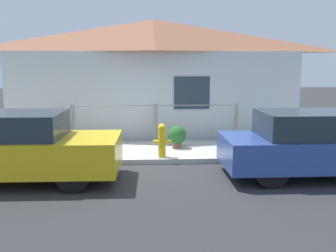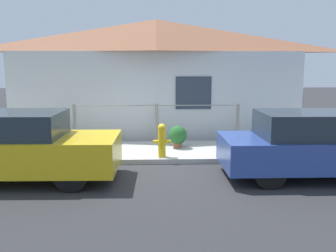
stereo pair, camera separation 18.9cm
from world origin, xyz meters
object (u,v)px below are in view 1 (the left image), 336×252
object	(u,v)px
car_right	(320,144)
potted_plant_by_fence	(62,135)
potted_plant_corner	(264,133)
potted_plant_near_hydrant	(177,135)
car_left	(12,147)
fire_hydrant	(162,140)

from	to	relation	value
car_right	potted_plant_by_fence	world-z (taller)	car_right
potted_plant_by_fence	potted_plant_corner	size ratio (longest dim) A/B	0.92
potted_plant_near_hydrant	potted_plant_corner	bearing A→B (deg)	1.79
potted_plant_by_fence	potted_plant_corner	world-z (taller)	potted_plant_corner
car_left	fire_hydrant	xyz separation A→B (m)	(3.15, 1.44, -0.17)
fire_hydrant	car_right	bearing A→B (deg)	-23.24
fire_hydrant	potted_plant_by_fence	xyz separation A→B (m)	(-2.73, 1.27, -0.11)
potted_plant_near_hydrant	potted_plant_corner	distance (m)	2.49
fire_hydrant	car_left	bearing A→B (deg)	-155.42
potted_plant_corner	car_left	bearing A→B (deg)	-157.36
fire_hydrant	potted_plant_near_hydrant	bearing A→B (deg)	66.03
car_left	fire_hydrant	distance (m)	3.46
potted_plant_corner	fire_hydrant	bearing A→B (deg)	-159.49
car_right	potted_plant_near_hydrant	size ratio (longest dim) A/B	6.99
fire_hydrant	potted_plant_corner	world-z (taller)	fire_hydrant
fire_hydrant	potted_plant_near_hydrant	size ratio (longest dim) A/B	1.37
fire_hydrant	potted_plant_by_fence	world-z (taller)	fire_hydrant
potted_plant_by_fence	car_left	bearing A→B (deg)	-98.68
potted_plant_near_hydrant	potted_plant_by_fence	distance (m)	3.20
car_left	fire_hydrant	world-z (taller)	car_left
car_left	potted_plant_by_fence	xyz separation A→B (m)	(0.41, 2.71, -0.27)
potted_plant_by_fence	potted_plant_corner	bearing A→B (deg)	-1.69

